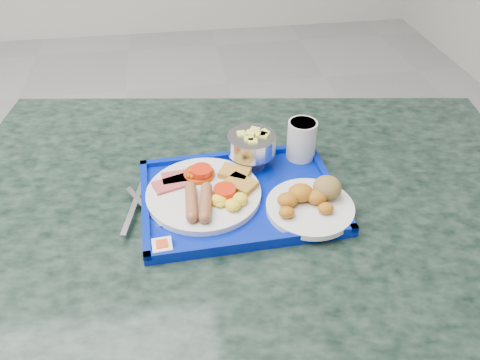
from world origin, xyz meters
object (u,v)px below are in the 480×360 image
object	(u,v)px
main_plate	(207,192)
juice_cup	(302,139)
table	(245,260)
bread_plate	(312,201)
tray	(240,197)
fruit_bowl	(252,144)

from	to	relation	value
main_plate	juice_cup	world-z (taller)	juice_cup
table	bread_plate	world-z (taller)	bread_plate
tray	bread_plate	world-z (taller)	bread_plate
main_plate	table	bearing A→B (deg)	6.55
table	fruit_bowl	size ratio (longest dim) A/B	12.95
tray	main_plate	xyz separation A→B (m)	(-0.07, 0.01, 0.02)
main_plate	juice_cup	size ratio (longest dim) A/B	2.60
table	fruit_bowl	xyz separation A→B (m)	(0.03, 0.09, 0.26)
table	juice_cup	xyz separation A→B (m)	(0.14, 0.10, 0.26)
table	fruit_bowl	distance (m)	0.28
fruit_bowl	juice_cup	bearing A→B (deg)	2.93
tray	fruit_bowl	world-z (taller)	fruit_bowl
bread_plate	table	bearing A→B (deg)	147.48
table	juice_cup	bearing A→B (deg)	35.19
bread_plate	fruit_bowl	size ratio (longest dim) A/B	1.64
table	main_plate	size ratio (longest dim) A/B	5.86
fruit_bowl	juice_cup	xyz separation A→B (m)	(0.11, 0.01, 0.00)
table	tray	xyz separation A→B (m)	(-0.01, -0.02, 0.21)
bread_plate	fruit_bowl	distance (m)	0.19
bread_plate	juice_cup	distance (m)	0.18
tray	bread_plate	bearing A→B (deg)	-23.87
juice_cup	main_plate	bearing A→B (deg)	-153.99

